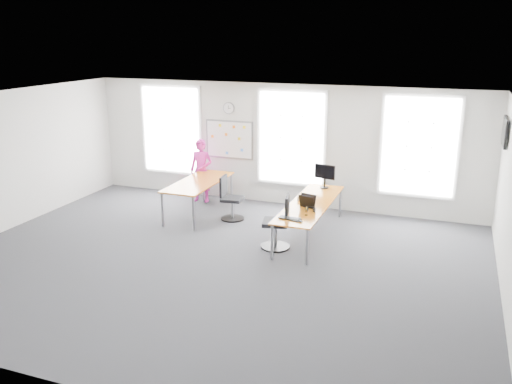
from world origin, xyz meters
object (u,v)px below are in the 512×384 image
at_px(desk_right, 310,205).
at_px(monitor, 325,174).
at_px(chair_right, 279,225).
at_px(headphones, 310,209).
at_px(person, 201,171).
at_px(chair_left, 230,200).
at_px(keyboard, 290,219).
at_px(desk_left, 199,184).

xyz_separation_m(desk_right, monitor, (0.01, 1.22, 0.38)).
bearing_deg(desk_right, monitor, 89.68).
relative_size(chair_right, headphones, 5.55).
height_order(desk_right, person, person).
height_order(headphones, monitor, monitor).
relative_size(desk_right, chair_left, 2.98).
xyz_separation_m(chair_right, person, (-2.83, 2.32, 0.32)).
distance_m(chair_left, monitor, 2.26).
bearing_deg(keyboard, headphones, 80.34).
bearing_deg(chair_right, keyboard, 34.33).
relative_size(chair_right, keyboard, 2.52).
relative_size(desk_left, person, 1.38).
height_order(desk_right, chair_left, chair_left).
bearing_deg(keyboard, chair_left, 154.76).
xyz_separation_m(chair_right, keyboard, (0.31, -0.29, 0.27)).
height_order(chair_left, keyboard, chair_left).
bearing_deg(headphones, desk_left, 152.21).
bearing_deg(headphones, keyboard, -121.81).
relative_size(keyboard, monitor, 0.79).
height_order(chair_right, chair_left, chair_right).
relative_size(chair_left, monitor, 1.84).
xyz_separation_m(chair_left, person, (-1.22, 1.03, 0.36)).
xyz_separation_m(keyboard, headphones, (0.25, 0.56, 0.04)).
bearing_deg(chair_right, monitor, 155.85).
bearing_deg(desk_right, chair_left, 167.63).
height_order(desk_left, keyboard, desk_left).
height_order(keyboard, monitor, monitor).
xyz_separation_m(desk_right, desk_left, (-2.84, 0.50, 0.05)).
distance_m(desk_left, headphones, 3.18).
bearing_deg(monitor, chair_right, -89.28).
distance_m(desk_left, monitor, 2.95).
distance_m(person, keyboard, 4.09).
xyz_separation_m(desk_left, chair_right, (2.43, -1.34, -0.26)).
height_order(desk_right, desk_left, desk_left).
bearing_deg(chair_right, headphones, 103.05).
distance_m(desk_left, chair_right, 2.79).
bearing_deg(monitor, person, -172.33).
bearing_deg(person, monitor, -8.71).
xyz_separation_m(desk_right, keyboard, (-0.10, -1.13, 0.06)).
height_order(chair_left, person, person).
relative_size(chair_left, person, 0.63).
bearing_deg(desk_left, keyboard, -30.83).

